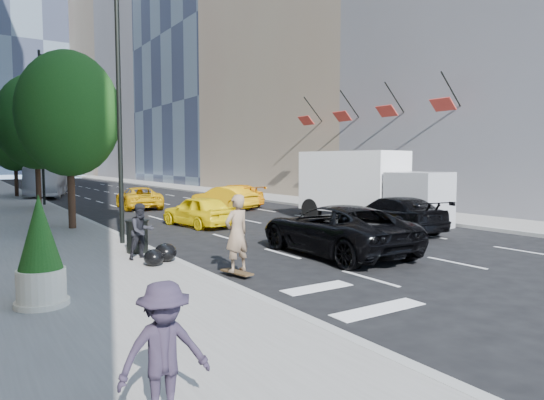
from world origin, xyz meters
TOP-DOWN VIEW (x-y plane):
  - ground at (0.00, 0.00)m, footprint 160.00×160.00m
  - sidewalk_right at (10.00, 30.00)m, footprint 4.00×120.00m
  - tower_right_far at (22.00, 98.00)m, footprint 20.00×24.00m
  - lamp_near at (-6.32, 4.00)m, footprint 2.13×0.22m
  - lamp_far at (-6.32, 22.00)m, footprint 2.13×0.22m
  - tree_near at (-7.20, 9.00)m, footprint 4.20×4.20m
  - tree_mid at (-7.20, 19.00)m, footprint 4.50×4.50m
  - tree_far at (-7.20, 32.00)m, footprint 3.90×3.90m
  - traffic_signal at (-6.40, 40.00)m, footprint 2.48×0.53m
  - facade_flags at (10.64, 10.00)m, footprint 1.85×13.30m
  - skateboarder at (-5.25, -1.98)m, footprint 0.81×0.62m
  - black_sedan_lincoln at (-1.10, -1.00)m, footprint 2.85×5.87m
  - black_sedan_mercedes at (4.20, 1.48)m, footprint 2.80×5.44m
  - taxi_a at (-2.00, 7.56)m, footprint 2.31×4.42m
  - taxi_b at (2.64, 14.00)m, footprint 2.99×4.65m
  - taxi_c at (-1.63, 17.53)m, footprint 2.84×5.15m
  - taxi_d at (4.20, 15.50)m, footprint 2.29×5.13m
  - city_bus at (-4.80, 32.42)m, footprint 4.87×10.64m
  - box_truck at (5.57, 4.32)m, footprint 3.87×7.64m
  - pedestrian_a at (-6.80, 0.93)m, footprint 0.91×0.78m
  - pedestrian_c at (-9.45, -8.00)m, footprint 1.04×0.62m
  - trash_can at (-6.60, 2.00)m, footprint 0.65×0.65m
  - planter_shrub at (-9.93, -2.54)m, footprint 0.92×0.92m
  - garbage_bags at (-6.55, 0.04)m, footprint 1.06×1.02m

SIDE VIEW (x-z plane):
  - ground at x=0.00m, z-range 0.00..0.00m
  - sidewalk_right at x=10.00m, z-range 0.00..0.15m
  - garbage_bags at x=-6.55m, z-range 0.14..0.66m
  - trash_can at x=-6.60m, z-range 0.15..1.12m
  - taxi_c at x=-1.63m, z-range 0.00..1.37m
  - taxi_a at x=-2.00m, z-range 0.00..1.44m
  - taxi_b at x=2.64m, z-range 0.00..1.45m
  - taxi_d at x=4.20m, z-range 0.00..1.46m
  - black_sedan_mercedes at x=4.20m, z-range 0.00..1.51m
  - black_sedan_lincoln at x=-1.10m, z-range 0.00..1.61m
  - pedestrian_c at x=-9.45m, z-range 0.15..1.72m
  - pedestrian_a at x=-6.80m, z-range 0.15..1.77m
  - skateboarder at x=-5.25m, z-range 0.00..2.00m
  - planter_shrub at x=-9.93m, z-range 0.10..2.30m
  - city_bus at x=-4.80m, z-range 0.00..2.89m
  - box_truck at x=5.57m, z-range 0.03..3.52m
  - traffic_signal at x=-6.40m, z-range 1.63..6.83m
  - tree_far at x=-7.20m, z-range 1.16..8.09m
  - tree_near at x=-7.20m, z-range 1.24..8.70m
  - tree_mid at x=-7.20m, z-range 1.32..9.31m
  - lamp_near at x=-6.32m, z-range 0.81..10.81m
  - lamp_far at x=-6.32m, z-range 0.81..10.81m
  - facade_flags at x=10.64m, z-range 5.16..7.21m
  - tower_right_far at x=22.00m, z-range 0.00..50.00m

